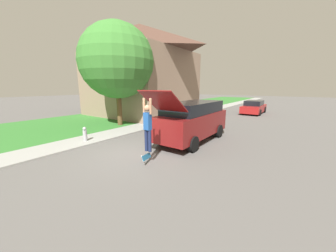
{
  "coord_description": "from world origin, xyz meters",
  "views": [
    {
      "loc": [
        5.56,
        -5.51,
        2.85
      ],
      "look_at": [
        0.77,
        1.13,
        1.12
      ],
      "focal_mm": 20.0,
      "sensor_mm": 36.0,
      "label": 1
    }
  ],
  "objects_px": {
    "fire_hydrant": "(85,134)",
    "car_down_street": "(254,107)",
    "skateboard": "(146,157)",
    "lawn_tree_near": "(117,61)",
    "suv_parked": "(192,120)",
    "skateboarder": "(148,124)"
  },
  "relations": [
    {
      "from": "car_down_street",
      "to": "skateboard",
      "type": "relative_size",
      "value": 6.14
    },
    {
      "from": "lawn_tree_near",
      "to": "skateboarder",
      "type": "xyz_separation_m",
      "value": [
        6.28,
        -3.93,
        -3.09
      ]
    },
    {
      "from": "lawn_tree_near",
      "to": "skateboard",
      "type": "bearing_deg",
      "value": -32.68
    },
    {
      "from": "suv_parked",
      "to": "fire_hydrant",
      "type": "bearing_deg",
      "value": -140.7
    },
    {
      "from": "car_down_street",
      "to": "fire_hydrant",
      "type": "xyz_separation_m",
      "value": [
        -4.69,
        -16.67,
        -0.22
      ]
    },
    {
      "from": "fire_hydrant",
      "to": "car_down_street",
      "type": "bearing_deg",
      "value": 74.28
    },
    {
      "from": "fire_hydrant",
      "to": "lawn_tree_near",
      "type": "bearing_deg",
      "value": 115.9
    },
    {
      "from": "suv_parked",
      "to": "car_down_street",
      "type": "distance_m",
      "value": 13.15
    },
    {
      "from": "car_down_street",
      "to": "suv_parked",
      "type": "bearing_deg",
      "value": -91.6
    },
    {
      "from": "lawn_tree_near",
      "to": "skateboard",
      "type": "distance_m",
      "value": 8.61
    },
    {
      "from": "skateboarder",
      "to": "fire_hydrant",
      "type": "distance_m",
      "value": 4.52
    },
    {
      "from": "lawn_tree_near",
      "to": "fire_hydrant",
      "type": "relative_size",
      "value": 9.71
    },
    {
      "from": "lawn_tree_near",
      "to": "skateboard",
      "type": "height_order",
      "value": "lawn_tree_near"
    },
    {
      "from": "car_down_street",
      "to": "skateboard",
      "type": "distance_m",
      "value": 16.82
    },
    {
      "from": "suv_parked",
      "to": "skateboard",
      "type": "xyz_separation_m",
      "value": [
        0.06,
        -3.68,
        -0.88
      ]
    },
    {
      "from": "suv_parked",
      "to": "skateboarder",
      "type": "bearing_deg",
      "value": -88.9
    },
    {
      "from": "suv_parked",
      "to": "fire_hydrant",
      "type": "distance_m",
      "value": 5.63
    },
    {
      "from": "lawn_tree_near",
      "to": "fire_hydrant",
      "type": "height_order",
      "value": "lawn_tree_near"
    },
    {
      "from": "suv_parked",
      "to": "skateboarder",
      "type": "xyz_separation_m",
      "value": [
        0.07,
        -3.58,
        0.35
      ]
    },
    {
      "from": "lawn_tree_near",
      "to": "car_down_street",
      "type": "bearing_deg",
      "value": 62.77
    },
    {
      "from": "skateboarder",
      "to": "suv_parked",
      "type": "bearing_deg",
      "value": 91.1
    },
    {
      "from": "car_down_street",
      "to": "skateboard",
      "type": "xyz_separation_m",
      "value": [
        -0.31,
        -16.81,
        -0.42
      ]
    }
  ]
}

